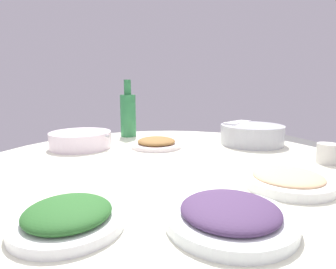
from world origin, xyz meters
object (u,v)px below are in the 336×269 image
at_px(dish_greens, 68,217).
at_px(rice_bowl, 252,134).
at_px(dish_noodles, 288,179).
at_px(dish_stirfry, 156,143).
at_px(green_bottle, 128,114).
at_px(dish_eggplant, 230,215).
at_px(soup_bowl, 81,140).
at_px(round_dining_table, 167,199).
at_px(tea_cup_far, 327,154).

bearing_deg(dish_greens, rice_bowl, 122.43).
distance_m(rice_bowl, dish_noodles, 0.53).
bearing_deg(dish_stirfry, green_bottle, -169.67).
bearing_deg(dish_eggplant, soup_bowl, -164.31).
relative_size(soup_bowl, dish_greens, 1.21).
xyz_separation_m(soup_bowl, green_bottle, (-0.19, 0.25, 0.08)).
relative_size(round_dining_table, dish_stirfry, 6.28).
xyz_separation_m(dish_greens, dish_eggplant, (0.10, 0.28, 0.00)).
bearing_deg(dish_greens, dish_stirfry, 148.17).
distance_m(rice_bowl, soup_bowl, 0.75).
distance_m(green_bottle, tea_cup_far, 0.90).
height_order(rice_bowl, dish_stirfry, rice_bowl).
height_order(soup_bowl, green_bottle, green_bottle).
relative_size(soup_bowl, green_bottle, 0.88).
bearing_deg(dish_noodles, green_bottle, -164.98).
xyz_separation_m(round_dining_table, dish_greens, (0.34, -0.32, 0.15)).
relative_size(round_dining_table, green_bottle, 4.71).
distance_m(round_dining_table, dish_eggplant, 0.46).
xyz_separation_m(dish_noodles, tea_cup_far, (-0.12, 0.29, 0.02)).
bearing_deg(green_bottle, dish_eggplant, -1.54).
bearing_deg(tea_cup_far, green_bottle, -145.01).
bearing_deg(dish_greens, soup_bowl, 174.79).
xyz_separation_m(round_dining_table, rice_bowl, (-0.16, 0.46, 0.18)).
distance_m(rice_bowl, tea_cup_far, 0.35).
bearing_deg(round_dining_table, dish_stirfry, 170.13).
height_order(round_dining_table, tea_cup_far, tea_cup_far).
height_order(rice_bowl, green_bottle, green_bottle).
relative_size(soup_bowl, dish_noodles, 1.09).
bearing_deg(round_dining_table, dish_eggplant, -4.86).
xyz_separation_m(soup_bowl, dish_stirfry, (0.10, 0.30, -0.01)).
height_order(rice_bowl, tea_cup_far, rice_bowl).
relative_size(dish_stirfry, tea_cup_far, 3.12).
xyz_separation_m(soup_bowl, dish_greens, (0.69, -0.06, -0.01)).
xyz_separation_m(rice_bowl, tea_cup_far, (0.35, 0.04, -0.01)).
bearing_deg(green_bottle, round_dining_table, 1.13).
bearing_deg(green_bottle, rice_bowl, 50.61).
bearing_deg(dish_eggplant, tea_cup_far, 114.47).
bearing_deg(rice_bowl, dish_eggplant, -39.93).
xyz_separation_m(dish_greens, dish_stirfry, (-0.59, 0.37, -0.00)).
bearing_deg(tea_cup_far, round_dining_table, -110.74).
relative_size(dish_noodles, dish_greens, 1.11).
height_order(round_dining_table, soup_bowl, soup_bowl).
relative_size(rice_bowl, dish_stirfry, 1.28).
xyz_separation_m(rice_bowl, dish_stirfry, (-0.09, -0.42, -0.03)).
distance_m(dish_greens, green_bottle, 0.94).
bearing_deg(soup_bowl, round_dining_table, 36.33).
distance_m(dish_greens, tea_cup_far, 0.84).
bearing_deg(soup_bowl, dish_eggplant, 15.69).
xyz_separation_m(dish_greens, green_bottle, (-0.89, 0.31, 0.10)).
distance_m(dish_noodles, dish_stirfry, 0.59).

